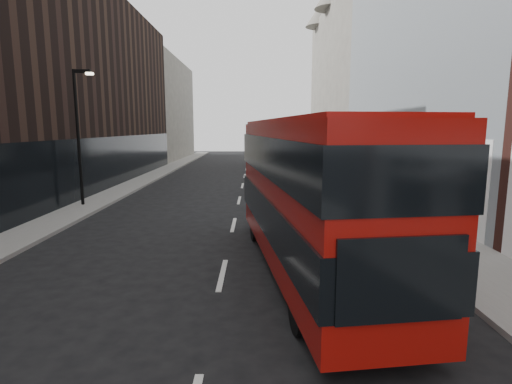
{
  "coord_description": "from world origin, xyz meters",
  "views": [
    {
      "loc": [
        0.96,
        -3.01,
        4.2
      ],
      "look_at": [
        0.98,
        7.54,
        2.5
      ],
      "focal_mm": 28.0,
      "sensor_mm": 36.0,
      "label": 1
    }
  ],
  "objects_px": {
    "grey_bus": "(278,148)",
    "car_a": "(293,221)",
    "car_c": "(284,171)",
    "street_lamp": "(79,128)",
    "red_bus": "(309,189)",
    "car_b": "(268,182)"
  },
  "relations": [
    {
      "from": "grey_bus",
      "to": "car_a",
      "type": "bearing_deg",
      "value": -89.95
    },
    {
      "from": "car_c",
      "to": "grey_bus",
      "type": "bearing_deg",
      "value": 89.74
    },
    {
      "from": "car_a",
      "to": "street_lamp",
      "type": "bearing_deg",
      "value": 158.1
    },
    {
      "from": "grey_bus",
      "to": "car_a",
      "type": "height_order",
      "value": "grey_bus"
    },
    {
      "from": "red_bus",
      "to": "car_c",
      "type": "xyz_separation_m",
      "value": [
        0.89,
        22.1,
        -1.81
      ]
    },
    {
      "from": "red_bus",
      "to": "car_a",
      "type": "distance_m",
      "value": 4.16
    },
    {
      "from": "car_a",
      "to": "car_b",
      "type": "distance_m",
      "value": 10.62
    },
    {
      "from": "street_lamp",
      "to": "car_c",
      "type": "relative_size",
      "value": 1.55
    },
    {
      "from": "car_c",
      "to": "red_bus",
      "type": "bearing_deg",
      "value": -92.07
    },
    {
      "from": "red_bus",
      "to": "grey_bus",
      "type": "height_order",
      "value": "red_bus"
    },
    {
      "from": "grey_bus",
      "to": "car_c",
      "type": "xyz_separation_m",
      "value": [
        -0.09,
        -10.84,
        -1.4
      ]
    },
    {
      "from": "red_bus",
      "to": "street_lamp",
      "type": "bearing_deg",
      "value": 130.23
    },
    {
      "from": "street_lamp",
      "to": "grey_bus",
      "type": "height_order",
      "value": "street_lamp"
    },
    {
      "from": "street_lamp",
      "to": "grey_bus",
      "type": "bearing_deg",
      "value": 63.24
    },
    {
      "from": "car_b",
      "to": "car_a",
      "type": "bearing_deg",
      "value": -79.11
    },
    {
      "from": "grey_bus",
      "to": "car_b",
      "type": "height_order",
      "value": "grey_bus"
    },
    {
      "from": "car_a",
      "to": "car_c",
      "type": "height_order",
      "value": "car_c"
    },
    {
      "from": "car_a",
      "to": "car_b",
      "type": "bearing_deg",
      "value": 101.07
    },
    {
      "from": "red_bus",
      "to": "car_a",
      "type": "bearing_deg",
      "value": 83.75
    },
    {
      "from": "red_bus",
      "to": "grey_bus",
      "type": "bearing_deg",
      "value": 80.79
    },
    {
      "from": "street_lamp",
      "to": "car_c",
      "type": "height_order",
      "value": "street_lamp"
    },
    {
      "from": "car_c",
      "to": "car_b",
      "type": "bearing_deg",
      "value": -101.61
    }
  ]
}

